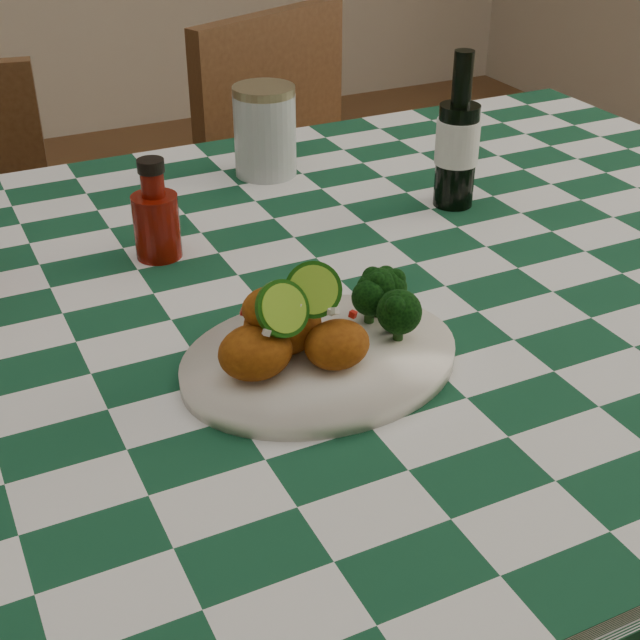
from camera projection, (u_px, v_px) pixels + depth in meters
name	position (u px, v px, depth m)	size (l,w,h in m)	color
dining_table	(269.00, 554.00, 1.20)	(1.66, 1.06, 0.79)	#13452A
plate	(320.00, 360.00, 0.87)	(0.28, 0.22, 0.02)	white
fried_chicken_pile	(299.00, 320.00, 0.84)	(0.13, 0.10, 0.09)	#944C0E
broccoli_side	(385.00, 307.00, 0.90)	(0.07, 0.07, 0.05)	black
ketchup_bottle	(155.00, 209.00, 1.06)	(0.06, 0.06, 0.12)	#630D04
mason_jar	(265.00, 131.00, 1.29)	(0.09, 0.09, 0.13)	#B2BCBA
beer_bottle	(458.00, 131.00, 1.17)	(0.06, 0.06, 0.21)	black
wooden_chair_right	(338.00, 243.00, 1.89)	(0.41, 0.43, 0.90)	#472814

